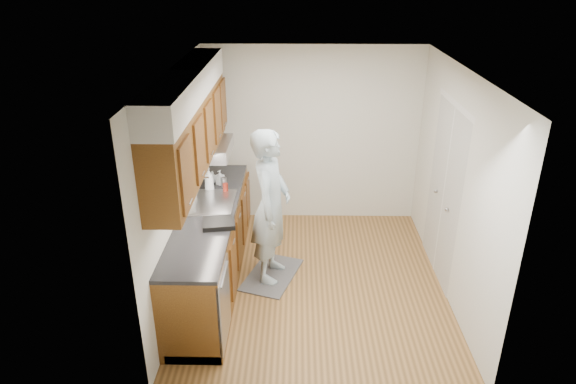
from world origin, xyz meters
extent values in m
plane|color=olive|center=(0.00, 0.00, 0.00)|extent=(3.50, 3.50, 0.00)
plane|color=white|center=(0.00, 0.00, 2.50)|extent=(3.50, 3.50, 0.00)
cube|color=silver|center=(-1.50, 0.00, 1.25)|extent=(0.02, 3.50, 2.50)
cube|color=silver|center=(1.50, 0.00, 1.25)|extent=(0.02, 3.50, 2.50)
cube|color=silver|center=(0.00, 1.75, 1.25)|extent=(3.00, 0.02, 2.50)
cube|color=brown|center=(-1.20, 0.00, 0.45)|extent=(0.60, 2.80, 0.90)
cube|color=black|center=(-1.21, 0.00, 0.92)|extent=(0.63, 2.80, 0.04)
cube|color=#B2B2B7|center=(-1.20, 0.20, 0.89)|extent=(0.48, 0.68, 0.14)
cube|color=#B2B2B7|center=(-1.20, 0.20, 0.94)|extent=(0.52, 0.72, 0.01)
cube|color=#B2B2B7|center=(-0.91, -1.10, 0.47)|extent=(0.03, 0.60, 0.80)
cube|color=brown|center=(-1.33, 0.00, 1.83)|extent=(0.33, 2.80, 0.75)
cube|color=silver|center=(-1.33, 0.00, 2.35)|extent=(0.35, 2.80, 0.30)
cube|color=#A5A5AA|center=(-1.27, 0.85, 1.37)|extent=(0.46, 0.75, 0.16)
cube|color=silver|center=(1.49, 0.30, 1.02)|extent=(0.02, 1.22, 2.05)
cube|color=slate|center=(-0.51, 0.13, 0.01)|extent=(0.78, 1.01, 0.02)
imported|color=#A2B9C5|center=(-0.51, 0.13, 1.06)|extent=(0.62, 0.81, 2.08)
imported|color=silver|center=(-1.27, 0.55, 1.09)|extent=(0.14, 0.14, 0.29)
imported|color=silver|center=(-1.17, 0.74, 1.03)|extent=(0.12, 0.12, 0.18)
imported|color=silver|center=(-1.27, 0.79, 1.02)|extent=(0.15, 0.15, 0.15)
cylinder|color=#AD2D1D|center=(-1.07, 0.49, 1.00)|extent=(0.08, 0.08, 0.11)
cylinder|color=#A5A5AA|center=(-1.11, 0.66, 1.00)|extent=(0.08, 0.08, 0.12)
cube|color=black|center=(-1.03, -0.36, 0.97)|extent=(0.37, 0.33, 0.05)
camera|label=1|loc=(-0.22, -5.13, 3.49)|focal=32.00mm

